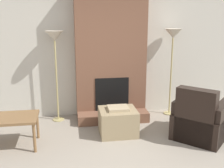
% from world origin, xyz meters
% --- Properties ---
extents(wall_back, '(7.12, 0.06, 2.60)m').
position_xyz_m(wall_back, '(0.00, 2.67, 1.30)').
color(wall_back, beige).
rests_on(wall_back, ground_plane).
extents(fireplace, '(1.34, 0.67, 2.60)m').
position_xyz_m(fireplace, '(0.00, 2.44, 1.22)').
color(fireplace, brown).
rests_on(fireplace, ground_plane).
extents(ottoman, '(0.62, 0.55, 0.49)m').
position_xyz_m(ottoman, '(-0.01, 1.58, 0.23)').
color(ottoman, '#998460').
rests_on(ottoman, ground_plane).
extents(armchair, '(1.13, 1.13, 0.90)m').
position_xyz_m(armchair, '(1.29, 1.21, 0.29)').
color(armchair, black).
rests_on(armchair, ground_plane).
extents(side_table, '(0.83, 0.57, 0.49)m').
position_xyz_m(side_table, '(-1.72, 1.38, 0.43)').
color(side_table, brown).
rests_on(side_table, ground_plane).
extents(floor_lamp_left, '(0.33, 0.33, 1.70)m').
position_xyz_m(floor_lamp_left, '(-1.03, 2.39, 1.50)').
color(floor_lamp_left, tan).
rests_on(floor_lamp_left, ground_plane).
extents(floor_lamp_right, '(0.33, 0.33, 1.72)m').
position_xyz_m(floor_lamp_right, '(1.20, 2.39, 1.52)').
color(floor_lamp_right, tan).
rests_on(floor_lamp_right, ground_plane).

